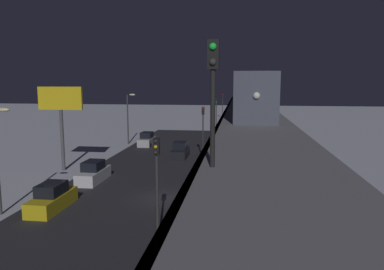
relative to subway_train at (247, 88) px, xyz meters
name	(u,v)px	position (x,y,z in m)	size (l,w,h in m)	color
ground_plane	(164,198)	(7.03, 32.22, -8.44)	(240.00, 240.00, 0.00)	silver
avenue_asphalt	(110,196)	(11.53, 32.22, -8.44)	(11.00, 83.61, 0.01)	#28282D
elevated_railway	(252,129)	(0.09, 32.22, -2.65)	(5.00, 83.61, 6.66)	slate
subway_train	(247,88)	(0.00, 0.00, 0.00)	(2.94, 74.07, 3.40)	#4C5160
rail_signal	(213,82)	(1.86, 48.65, 0.95)	(0.36, 0.41, 4.00)	black
sedan_silver	(147,140)	(14.73, 7.91, -7.66)	(1.91, 4.49, 1.97)	#B2B2B7
sedan_white	(93,173)	(14.73, 28.01, -7.65)	(1.80, 4.69, 1.97)	silver
sedan_black	(180,151)	(8.33, 16.01, -7.65)	(1.80, 4.48, 1.97)	black
sedan_yellow	(52,199)	(14.73, 35.71, -7.65)	(1.80, 4.79, 1.97)	gold
traffic_light_near	(157,178)	(5.43, 41.30, -4.25)	(0.32, 0.44, 6.40)	#2D2D2D
traffic_light_mid	(203,125)	(5.43, 16.50, -4.25)	(0.32, 0.44, 6.40)	#2D2D2D
traffic_light_far	(216,110)	(5.43, -8.29, -4.25)	(0.32, 0.44, 6.40)	#2D2D2D
traffic_light_distant	(223,102)	(5.43, -33.09, -4.25)	(0.32, 0.44, 6.40)	#2D2D2D
commercial_billboard	(61,107)	(19.64, 24.26, -1.62)	(4.80, 0.36, 8.90)	#4C4C51
street_lamp_far	(129,113)	(17.61, 7.22, -3.63)	(1.35, 0.44, 7.65)	#38383D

